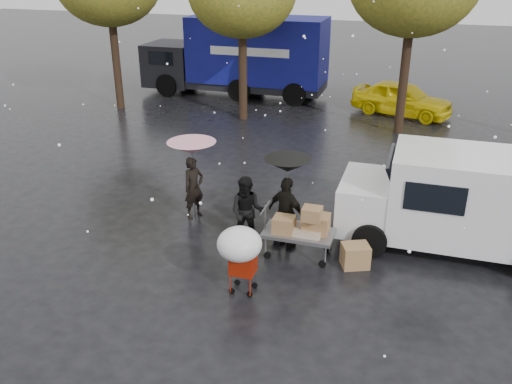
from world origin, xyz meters
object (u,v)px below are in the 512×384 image
(vendor_cart, at_px, (303,227))
(blue_truck, at_px, (240,56))
(yellow_taxi, at_px, (402,99))
(white_van, at_px, (463,200))
(shopping_cart, at_px, (240,247))
(person_pink, at_px, (194,188))
(person_black, at_px, (287,213))

(vendor_cart, bearing_deg, blue_truck, 114.07)
(vendor_cart, xyz_separation_m, yellow_taxi, (1.32, 12.13, -0.05))
(yellow_taxi, bearing_deg, vendor_cart, -167.86)
(white_van, bearing_deg, yellow_taxi, 99.96)
(shopping_cart, bearing_deg, vendor_cart, 66.17)
(person_pink, bearing_deg, yellow_taxi, 8.96)
(shopping_cart, bearing_deg, person_pink, 127.13)
(white_van, distance_m, blue_truck, 15.07)
(person_black, bearing_deg, yellow_taxi, -72.83)
(white_van, bearing_deg, vendor_cart, -155.87)
(person_pink, distance_m, vendor_cart, 3.19)
(person_pink, xyz_separation_m, blue_truck, (-2.99, 12.25, 0.98))
(person_black, xyz_separation_m, vendor_cart, (0.43, -0.31, -0.11))
(blue_truck, distance_m, yellow_taxi, 7.48)
(person_black, relative_size, blue_truck, 0.20)
(person_pink, distance_m, person_black, 2.68)
(person_black, xyz_separation_m, shopping_cart, (-0.36, -2.10, 0.23))
(blue_truck, xyz_separation_m, yellow_taxi, (7.30, -1.25, -1.08))
(blue_truck, bearing_deg, person_black, -67.01)
(blue_truck, relative_size, yellow_taxi, 2.08)
(person_black, distance_m, yellow_taxi, 11.95)
(shopping_cart, height_order, white_van, white_van)
(person_black, height_order, yellow_taxi, person_black)
(person_black, distance_m, shopping_cart, 2.14)
(person_black, bearing_deg, blue_truck, -41.40)
(blue_truck, bearing_deg, shopping_cart, -71.11)
(person_black, distance_m, white_van, 3.81)
(person_black, height_order, vendor_cart, person_black)
(person_black, xyz_separation_m, blue_truck, (-5.54, 13.07, 0.92))
(white_van, xyz_separation_m, yellow_taxi, (-1.88, 10.69, -0.48))
(yellow_taxi, bearing_deg, person_black, -170.09)
(shopping_cart, xyz_separation_m, white_van, (3.99, 3.22, 0.10))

